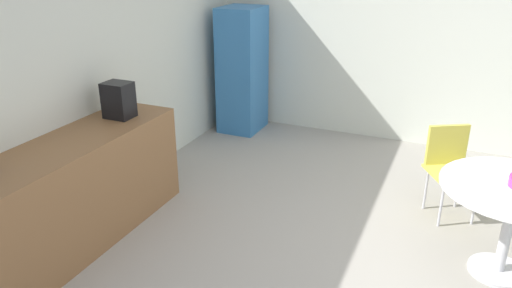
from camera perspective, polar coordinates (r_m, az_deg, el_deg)
ground_plane at (r=3.92m, az=17.51°, el=-15.63°), size 6.00×6.00×0.00m
wall_back at (r=4.55m, az=-20.94°, el=7.61°), size 6.00×0.10×2.60m
wall_side_right at (r=6.23m, az=22.47°, el=11.02°), size 0.10×6.00×2.60m
counter_block at (r=4.27m, az=-20.62°, el=-5.56°), size 2.20×0.60×0.90m
locker_cabinet at (r=6.47m, az=-1.61°, el=8.60°), size 0.60×0.50×1.62m
chair_yellow at (r=4.77m, az=21.69°, el=-1.79°), size 0.57×0.57×0.83m
coffee_maker at (r=4.52m, az=-15.75°, el=4.95°), size 0.20×0.24×0.32m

